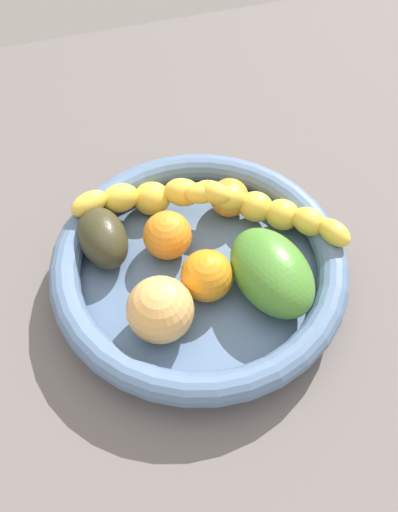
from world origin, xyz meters
TOP-DOWN VIEW (x-y plane):
  - kitchen_counter at (0.00, 0.00)cm, footprint 120.00×120.00cm
  - fruit_bowl at (0.00, 0.00)cm, footprint 35.63×35.63cm
  - banana_draped_left at (-3.88, 10.31)cm, footprint 15.17×17.69cm
  - banana_draped_right at (-10.47, -3.06)cm, footprint 8.80×20.70cm
  - orange_front at (-4.11, -2.74)cm, footprint 6.02×6.02cm
  - orange_mid_left at (2.97, 0.22)cm, footprint 6.14×6.14cm
  - orange_mid_right at (-8.03, 6.68)cm, footprint 5.09×5.09cm
  - peach_blush at (6.06, -6.32)cm, footprint 7.45×7.45cm
  - avocado_dark at (-6.23, -10.32)cm, footprint 9.58×6.86cm
  - mango_green at (5.00, 7.12)cm, footprint 13.72×10.35cm

SIDE VIEW (x-z plane):
  - kitchen_counter at x=0.00cm, z-range 0.00..3.00cm
  - fruit_bowl at x=0.00cm, z-range 3.10..8.90cm
  - orange_mid_right at x=-8.03cm, z-range 5.17..10.26cm
  - avocado_dark at x=-6.23cm, z-range 5.01..11.13cm
  - orange_front at x=-4.11cm, z-range 5.17..11.19cm
  - orange_mid_left at x=2.97cm, z-range 5.17..11.31cm
  - banana_draped_left at x=-3.88cm, z-range 5.87..11.10cm
  - banana_draped_right at x=-10.47cm, z-range 5.50..11.58cm
  - mango_green at x=5.00cm, z-range 5.17..12.20cm
  - peach_blush at x=6.06cm, z-range 5.17..12.62cm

